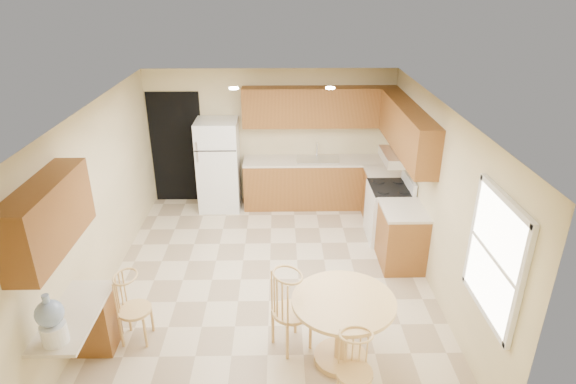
{
  "coord_description": "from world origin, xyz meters",
  "views": [
    {
      "loc": [
        0.16,
        -5.77,
        3.98
      ],
      "look_at": [
        0.27,
        0.3,
        1.24
      ],
      "focal_mm": 30.0,
      "sensor_mm": 36.0,
      "label": 1
    }
  ],
  "objects_px": {
    "chair_table_a": "(292,308)",
    "chair_table_b": "(356,370)",
    "refrigerator": "(219,165)",
    "dining_table": "(343,321)",
    "stove": "(389,212)",
    "chair_desk": "(131,306)",
    "water_crock": "(51,321)"
  },
  "relations": [
    {
      "from": "chair_table_a",
      "to": "chair_table_b",
      "type": "xyz_separation_m",
      "value": [
        0.6,
        -0.84,
        -0.1
      ]
    },
    {
      "from": "refrigerator",
      "to": "dining_table",
      "type": "xyz_separation_m",
      "value": [
        1.78,
        -4.0,
        -0.29
      ]
    },
    {
      "from": "chair_table_a",
      "to": "chair_table_b",
      "type": "relative_size",
      "value": 1.19
    },
    {
      "from": "chair_table_a",
      "to": "refrigerator",
      "type": "bearing_deg",
      "value": 166.39
    },
    {
      "from": "chair_table_a",
      "to": "chair_table_b",
      "type": "bearing_deg",
      "value": 4.24
    },
    {
      "from": "refrigerator",
      "to": "dining_table",
      "type": "relative_size",
      "value": 1.49
    },
    {
      "from": "stove",
      "to": "chair_desk",
      "type": "relative_size",
      "value": 1.24
    },
    {
      "from": "chair_table_b",
      "to": "chair_desk",
      "type": "distance_m",
      "value": 2.63
    },
    {
      "from": "water_crock",
      "to": "chair_table_b",
      "type": "bearing_deg",
      "value": -3.18
    },
    {
      "from": "chair_table_b",
      "to": "refrigerator",
      "type": "bearing_deg",
      "value": -70.14
    },
    {
      "from": "dining_table",
      "to": "water_crock",
      "type": "height_order",
      "value": "water_crock"
    },
    {
      "from": "chair_table_b",
      "to": "chair_desk",
      "type": "height_order",
      "value": "chair_desk"
    },
    {
      "from": "stove",
      "to": "chair_desk",
      "type": "xyz_separation_m",
      "value": [
        -3.47,
        -2.46,
        0.07
      ]
    },
    {
      "from": "dining_table",
      "to": "water_crock",
      "type": "bearing_deg",
      "value": -169.5
    },
    {
      "from": "refrigerator",
      "to": "chair_table_b",
      "type": "xyz_separation_m",
      "value": [
        1.83,
        -4.68,
        -0.32
      ]
    },
    {
      "from": "chair_desk",
      "to": "water_crock",
      "type": "xyz_separation_m",
      "value": [
        -0.45,
        -0.84,
        0.48
      ]
    },
    {
      "from": "refrigerator",
      "to": "chair_table_b",
      "type": "relative_size",
      "value": 1.99
    },
    {
      "from": "stove",
      "to": "dining_table",
      "type": "distance_m",
      "value": 2.99
    },
    {
      "from": "chair_table_a",
      "to": "dining_table",
      "type": "bearing_deg",
      "value": 42.98
    },
    {
      "from": "chair_desk",
      "to": "stove",
      "type": "bearing_deg",
      "value": 127.68
    },
    {
      "from": "refrigerator",
      "to": "dining_table",
      "type": "distance_m",
      "value": 4.38
    },
    {
      "from": "chair_table_b",
      "to": "water_crock",
      "type": "relative_size",
      "value": 1.54
    },
    {
      "from": "dining_table",
      "to": "chair_table_a",
      "type": "height_order",
      "value": "chair_table_a"
    },
    {
      "from": "refrigerator",
      "to": "stove",
      "type": "bearing_deg",
      "value": -22.99
    },
    {
      "from": "stove",
      "to": "chair_table_b",
      "type": "bearing_deg",
      "value": -106.82
    },
    {
      "from": "dining_table",
      "to": "chair_table_a",
      "type": "distance_m",
      "value": 0.58
    },
    {
      "from": "refrigerator",
      "to": "stove",
      "type": "height_order",
      "value": "refrigerator"
    },
    {
      "from": "chair_desk",
      "to": "water_crock",
      "type": "relative_size",
      "value": 1.62
    },
    {
      "from": "chair_table_b",
      "to": "dining_table",
      "type": "bearing_deg",
      "value": -87.31
    },
    {
      "from": "refrigerator",
      "to": "chair_table_a",
      "type": "distance_m",
      "value": 4.04
    },
    {
      "from": "stove",
      "to": "dining_table",
      "type": "relative_size",
      "value": 0.97
    },
    {
      "from": "refrigerator",
      "to": "water_crock",
      "type": "xyz_separation_m",
      "value": [
        -1.05,
        -4.52,
        0.18
      ]
    }
  ]
}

